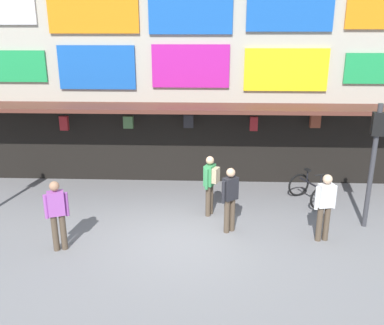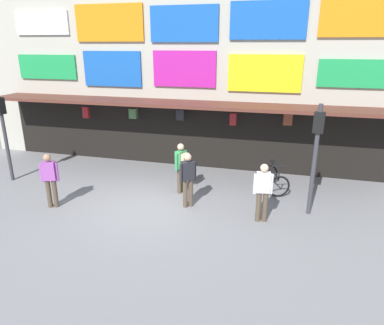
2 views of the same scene
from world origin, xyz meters
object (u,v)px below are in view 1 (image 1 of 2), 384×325
Objects in this scene: bicycle_parked at (310,190)px; pedestrian_in_white at (210,181)px; pedestrian_in_blue at (57,210)px; pedestrian_in_black at (230,196)px; pedestrian_in_red at (325,204)px; traffic_light_far at (375,146)px.

pedestrian_in_white is at bearing -161.74° from bicycle_parked.
pedestrian_in_black is at bearing 15.07° from pedestrian_in_blue.
pedestrian_in_blue is at bearing -173.54° from pedestrian_in_red.
bicycle_parked is 0.80× the size of pedestrian_in_blue.
pedestrian_in_white is at bearing 116.69° from pedestrian_in_black.
traffic_light_far is at bearing 32.37° from pedestrian_in_red.
traffic_light_far is at bearing -7.08° from pedestrian_in_white.
pedestrian_in_red is at bearing -26.19° from pedestrian_in_white.
pedestrian_in_black is (-2.21, 0.36, 0.00)m from pedestrian_in_red.
pedestrian_in_white is (-2.70, 1.33, 0.04)m from pedestrian_in_red.
bicycle_parked is 3.12m from pedestrian_in_white.
pedestrian_in_blue reaches higher than bicycle_parked.
traffic_light_far is at bearing -53.11° from bicycle_parked.
pedestrian_in_red is at bearing -147.63° from traffic_light_far.
traffic_light_far is 1.90× the size of pedestrian_in_white.
pedestrian_in_black is at bearing 170.65° from pedestrian_in_red.
bicycle_parked is 0.80× the size of pedestrian_in_white.
pedestrian_in_red and pedestrian_in_black have the same top height.
pedestrian_in_red is 1.00× the size of pedestrian_in_blue.
pedestrian_in_black is 1.00× the size of pedestrian_in_blue.
pedestrian_in_black reaches higher than bicycle_parked.
bicycle_parked is 7.05m from pedestrian_in_blue.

